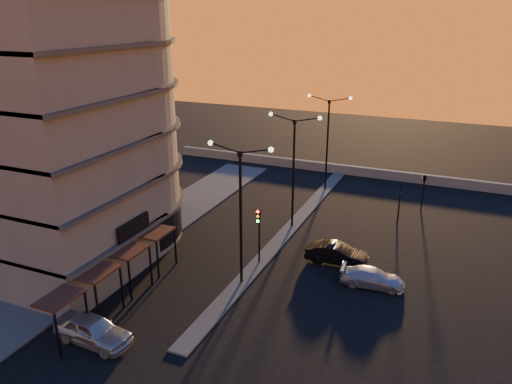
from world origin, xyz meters
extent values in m
plane|color=black|center=(0.00, 0.00, 0.00)|extent=(120.00, 120.00, 0.00)
cube|color=#474745|center=(-10.50, 4.00, 0.06)|extent=(5.00, 40.00, 0.12)
cube|color=#474745|center=(0.00, 10.00, 0.06)|extent=(1.20, 36.00, 0.12)
cube|color=slate|center=(2.00, 26.00, 0.50)|extent=(44.00, 0.50, 1.00)
cylinder|color=slate|center=(-14.00, 2.00, 12.50)|extent=(14.00, 14.00, 25.00)
cube|color=slate|center=(-14.00, -3.00, 12.50)|extent=(14.00, 10.00, 25.00)
cylinder|color=black|center=(-14.00, 2.00, 1.60)|extent=(14.16, 14.16, 2.40)
cube|color=black|center=(-6.80, -2.00, 3.60)|extent=(0.15, 3.20, 1.20)
cylinder|color=black|center=(0.00, 0.00, 4.50)|extent=(0.18, 0.18, 9.00)
cube|color=black|center=(0.00, 0.00, 8.90)|extent=(0.25, 0.25, 0.35)
sphere|color=#FFE5B2|center=(-2.00, 0.00, 9.35)|extent=(0.32, 0.32, 0.32)
sphere|color=#FFE5B2|center=(2.00, 0.00, 9.35)|extent=(0.32, 0.32, 0.32)
cylinder|color=black|center=(0.00, 10.00, 4.50)|extent=(0.18, 0.18, 9.00)
cube|color=black|center=(0.00, 10.00, 8.90)|extent=(0.25, 0.25, 0.35)
sphere|color=#FFE5B2|center=(-2.00, 10.00, 9.35)|extent=(0.32, 0.32, 0.32)
sphere|color=#FFE5B2|center=(2.00, 10.00, 9.35)|extent=(0.32, 0.32, 0.32)
cylinder|color=black|center=(0.00, 20.00, 4.50)|extent=(0.18, 0.18, 9.00)
cube|color=black|center=(0.00, 20.00, 8.90)|extent=(0.25, 0.25, 0.35)
sphere|color=#FFE5B2|center=(-2.00, 20.00, 9.35)|extent=(0.32, 0.32, 0.32)
sphere|color=#FFE5B2|center=(2.00, 20.00, 9.35)|extent=(0.32, 0.32, 0.32)
cylinder|color=black|center=(0.00, 3.00, 1.60)|extent=(0.12, 0.12, 3.20)
cube|color=black|center=(0.00, 2.82, 3.75)|extent=(0.28, 0.16, 1.00)
sphere|color=#FF0C05|center=(0.00, 2.72, 4.10)|extent=(0.20, 0.20, 0.20)
sphere|color=orange|center=(0.00, 2.72, 3.75)|extent=(0.20, 0.20, 0.20)
sphere|color=#0CFF26|center=(0.00, 2.72, 3.40)|extent=(0.20, 0.20, 0.20)
cylinder|color=black|center=(8.00, 14.00, 1.40)|extent=(0.12, 0.12, 2.80)
imported|color=black|center=(8.00, 14.00, 3.20)|extent=(0.13, 0.16, 0.80)
cylinder|color=black|center=(9.50, 18.00, 1.40)|extent=(0.12, 0.12, 2.80)
imported|color=black|center=(9.50, 18.00, 3.20)|extent=(0.42, 1.99, 0.80)
imported|color=#B0B5B8|center=(-4.72, -8.84, 0.77)|extent=(4.64, 2.09, 1.55)
imported|color=black|center=(5.00, 5.29, 0.72)|extent=(4.40, 1.66, 1.43)
imported|color=silver|center=(8.00, 3.10, 0.60)|extent=(4.27, 2.02, 1.20)
camera|label=1|loc=(12.37, -26.21, 16.94)|focal=35.00mm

